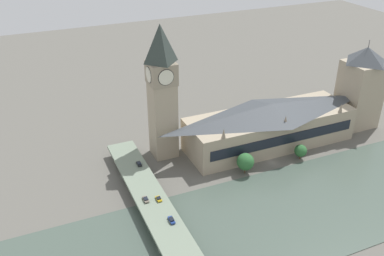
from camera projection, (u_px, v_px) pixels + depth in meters
ground_plane at (273, 162)px, 219.10m from camera, size 600.00×600.00×0.00m
river_water at (318, 203)px, 189.73m from camera, size 60.60×360.00×0.30m
parliament_hall at (270, 124)px, 229.99m from camera, size 28.73×92.14×24.29m
clock_tower at (162, 90)px, 209.11m from camera, size 13.33×13.33×69.43m
victoria_tower at (360, 87)px, 245.46m from camera, size 19.56×19.56×51.44m
road_bridge at (173, 238)px, 163.30m from camera, size 153.20×13.72×5.98m
car_northbound_mid at (139, 164)px, 205.78m from camera, size 4.12×1.90×1.45m
car_northbound_tail at (159, 199)px, 182.01m from camera, size 3.81×1.93×1.35m
car_southbound_lead at (146, 199)px, 181.66m from camera, size 4.40×1.94×1.32m
car_southbound_tail at (171, 220)px, 169.92m from camera, size 4.52×1.83×1.49m
tree_embankment_near at (301, 151)px, 219.91m from camera, size 6.44×6.44×8.08m
tree_embankment_mid at (245, 162)px, 207.53m from camera, size 8.54×8.54×10.88m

